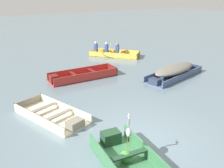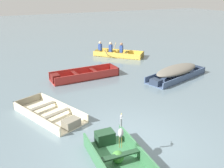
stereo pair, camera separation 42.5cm
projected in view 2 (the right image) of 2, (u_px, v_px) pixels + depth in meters
The scene contains 6 objects.
ground_plane at pixel (130, 144), 7.12m from camera, with size 80.00×80.00×0.00m, color slate.
skiff_red_near_moored at pixel (82, 76), 12.30m from camera, with size 3.36×1.07×0.41m.
skiff_cream_mid_moored at pixel (51, 114), 8.60m from camera, with size 2.10×3.01×0.30m.
skiff_slate_blue_far_moored at pixel (176, 71), 12.27m from camera, with size 3.72×1.99×0.60m.
rowboat_yellow_with_crew at pixel (115, 53), 16.38m from camera, with size 2.99×3.00×0.90m.
heron_on_dinghy at pixel (121, 131), 6.14m from camera, with size 0.30×0.43×0.84m.
Camera 2 is at (-3.18, -5.15, 4.15)m, focal length 40.00 mm.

